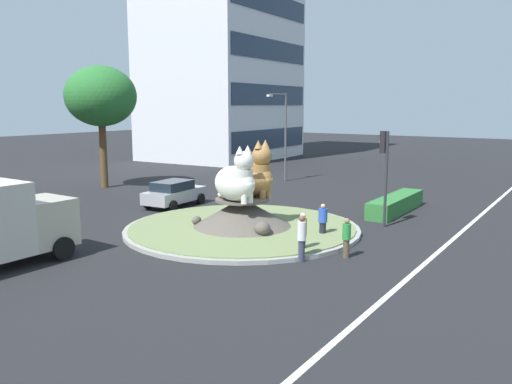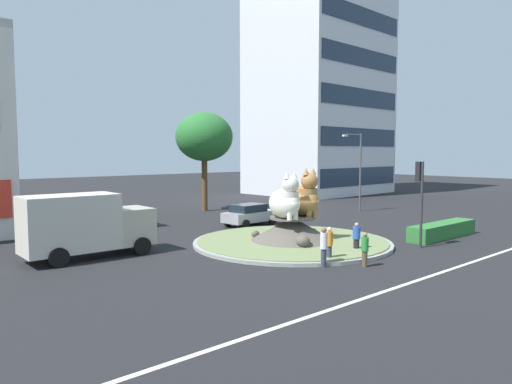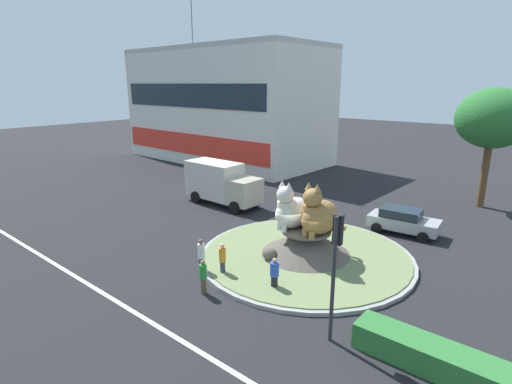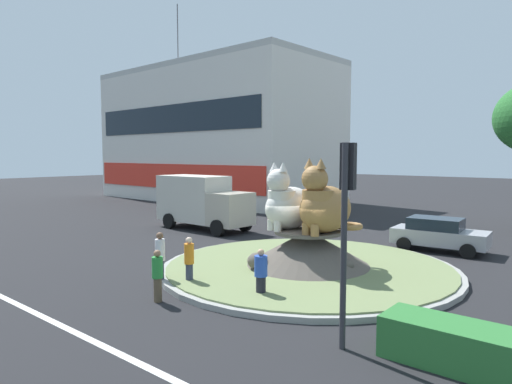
# 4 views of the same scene
# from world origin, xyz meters

# --- Properties ---
(ground_plane) EXTENTS (160.00, 160.00, 0.00)m
(ground_plane) POSITION_xyz_m (0.00, 0.00, 0.00)
(ground_plane) COLOR black
(lane_centreline) EXTENTS (112.00, 0.20, 0.01)m
(lane_centreline) POSITION_xyz_m (0.00, -8.73, 0.00)
(lane_centreline) COLOR silver
(lane_centreline) RESTS_ON ground
(roundabout_island) EXTENTS (11.08, 11.08, 1.54)m
(roundabout_island) POSITION_xyz_m (-0.00, -0.01, 0.51)
(roundabout_island) COLOR gray
(roundabout_island) RESTS_ON ground
(cat_statue_white) EXTENTS (1.92, 2.52, 2.57)m
(cat_statue_white) POSITION_xyz_m (-0.77, -0.24, 2.48)
(cat_statue_white) COLOR silver
(cat_statue_white) RESTS_ON roundabout_island
(cat_statue_tabby) EXTENTS (2.03, 2.84, 2.73)m
(cat_statue_tabby) POSITION_xyz_m (0.75, -0.14, 2.54)
(cat_statue_tabby) COLOR #9E703D
(cat_statue_tabby) RESTS_ON roundabout_island
(traffic_light_mast) EXTENTS (0.36, 0.46, 4.64)m
(traffic_light_mast) POSITION_xyz_m (4.40, -5.22, 3.25)
(traffic_light_mast) COLOR #2D2D33
(traffic_light_mast) RESTS_ON ground
(office_tower) EXTENTS (16.36, 13.02, 32.16)m
(office_tower) POSITION_xyz_m (27.24, 21.78, 16.08)
(office_tower) COLOR silver
(office_tower) RESTS_ON ground
(clipped_hedge_strip) EXTENTS (6.11, 1.20, 0.90)m
(clipped_hedge_strip) POSITION_xyz_m (8.23, -4.61, 0.45)
(clipped_hedge_strip) COLOR #2D7033
(clipped_hedge_strip) RESTS_ON ground
(broadleaf_tree_behind_island) EXTENTS (4.96, 4.96, 8.59)m
(broadleaf_tree_behind_island) POSITION_xyz_m (5.20, 15.74, 6.43)
(broadleaf_tree_behind_island) COLOR brown
(broadleaf_tree_behind_island) RESTS_ON ground
(streetlight_arm) EXTENTS (1.90, 0.67, 6.75)m
(streetlight_arm) POSITION_xyz_m (15.00, 6.66, 3.93)
(streetlight_arm) COLOR #4C4C51
(streetlight_arm) RESTS_ON ground
(pedestrian_green_shirt) EXTENTS (0.33, 0.33, 1.57)m
(pedestrian_green_shirt) POSITION_xyz_m (-1.43, -5.94, 0.83)
(pedestrian_green_shirt) COLOR brown
(pedestrian_green_shirt) RESTS_ON ground
(pedestrian_white_shirt) EXTENTS (0.33, 0.33, 1.79)m
(pedestrian_white_shirt) POSITION_xyz_m (-2.83, -4.73, 0.96)
(pedestrian_white_shirt) COLOR #33384C
(pedestrian_white_shirt) RESTS_ON ground
(pedestrian_blue_shirt) EXTENTS (0.40, 0.40, 1.55)m
(pedestrian_blue_shirt) POSITION_xyz_m (0.80, -3.81, 0.80)
(pedestrian_blue_shirt) COLOR black
(pedestrian_blue_shirt) RESTS_ON ground
(pedestrian_orange_shirt) EXTENTS (0.32, 0.32, 1.66)m
(pedestrian_orange_shirt) POSITION_xyz_m (-1.89, -4.27, 0.89)
(pedestrian_orange_shirt) COLOR #33384C
(pedestrian_orange_shirt) RESTS_ON ground
(sedan_on_far_lane) EXTENTS (4.18, 2.25, 1.52)m
(sedan_on_far_lane) POSITION_xyz_m (2.66, 6.72, 0.80)
(sedan_on_far_lane) COLOR #99999E
(sedan_on_far_lane) RESTS_ON ground
(delivery_box_truck) EXTENTS (6.20, 2.56, 3.14)m
(delivery_box_truck) POSITION_xyz_m (-10.13, 4.10, 1.66)
(delivery_box_truck) COLOR #B7AD99
(delivery_box_truck) RESTS_ON ground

